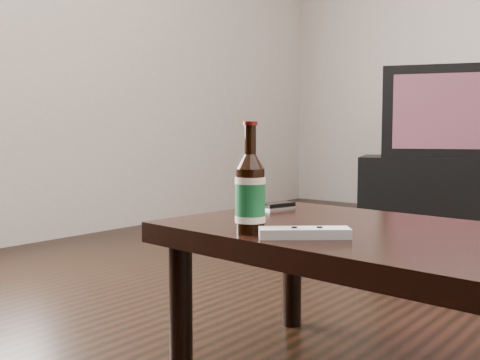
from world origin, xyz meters
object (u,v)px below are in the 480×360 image
Objects in this scene: remote at (304,233)px; tv_stand at (443,189)px; beer_bottle at (250,194)px; coffee_table at (384,253)px; tv at (445,113)px; phone at (277,206)px.

tv_stand is at bearing 153.10° from remote.
beer_bottle is at bearing -119.47° from remote.
remote is (-0.10, -0.19, 0.06)m from coffee_table.
tv is 8.12× the size of phone.
tv_stand reaches higher than coffee_table.
tv is 0.88× the size of coffee_table.
remote is (0.71, -2.97, -0.36)m from tv.
coffee_table is at bearing -94.55° from tv.
beer_bottle is 2.16× the size of phone.
beer_bottle is (0.58, -2.99, -0.28)m from tv.
phone is at bearing -102.35° from tv.
tv is 3.06m from beer_bottle.
beer_bottle reaches higher than tv_stand.
tv_stand is 3.06m from remote.
beer_bottle is at bearing -50.14° from phone.
tv_stand is at bearing 111.77° from phone.
tv is 3.76× the size of beer_bottle.
tv is (0.00, -0.00, 0.54)m from tv_stand.
tv is 2.67m from phone.
remote reaches higher than coffee_table.
tv_stand is 6.08× the size of remote.
beer_bottle reaches higher than remote.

